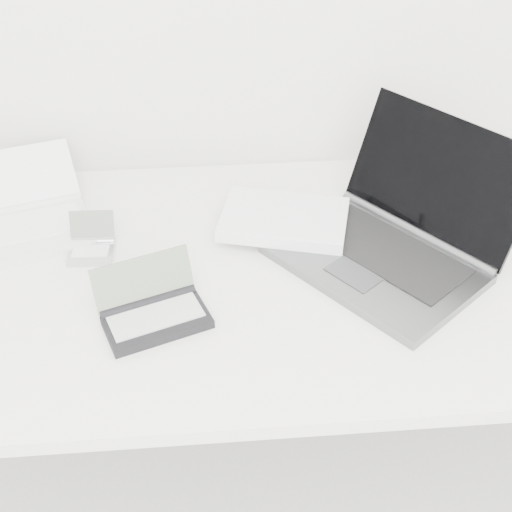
{
  "coord_description": "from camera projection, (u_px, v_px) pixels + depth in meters",
  "views": [
    {
      "loc": [
        -0.12,
        0.44,
        1.63
      ],
      "look_at": [
        -0.03,
        1.51,
        0.79
      ],
      "focal_mm": 50.0,
      "sensor_mm": 36.0,
      "label": 1
    }
  ],
  "objects": [
    {
      "name": "laptop_large",
      "position": [
        363.0,
        233.0,
        1.45
      ],
      "size": [
        0.62,
        0.53,
        0.25
      ],
      "rotation": [
        0.0,
        0.0,
        -0.89
      ],
      "color": "slate",
      "rests_on": "desk"
    },
    {
      "name": "pda_silver",
      "position": [
        92.0,
        246.0,
        1.46
      ],
      "size": [
        0.09,
        0.1,
        0.07
      ],
      "rotation": [
        0.0,
        0.0,
        -0.05
      ],
      "color": "#B8B8BC",
      "rests_on": "desk"
    },
    {
      "name": "netbook_open_white",
      "position": [
        23.0,
        217.0,
        1.53
      ],
      "size": [
        0.34,
        0.39,
        0.09
      ],
      "rotation": [
        0.0,
        0.0,
        0.28
      ],
      "color": "white",
      "rests_on": "desk"
    },
    {
      "name": "palmtop_charcoal",
      "position": [
        153.0,
        311.0,
        1.3
      ],
      "size": [
        0.22,
        0.19,
        0.1
      ],
      "rotation": [
        0.0,
        0.0,
        0.35
      ],
      "color": "black",
      "rests_on": "desk"
    },
    {
      "name": "desk",
      "position": [
        269.0,
        284.0,
        1.46
      ],
      "size": [
        1.6,
        0.8,
        0.73
      ],
      "color": "white",
      "rests_on": "ground"
    }
  ]
}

